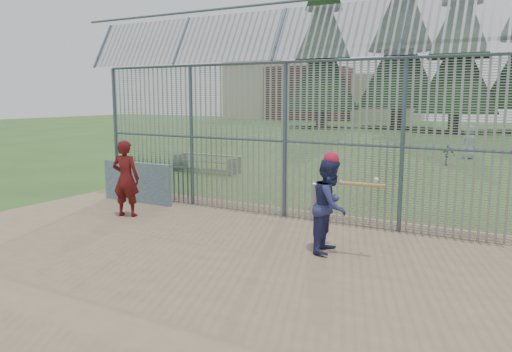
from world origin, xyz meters
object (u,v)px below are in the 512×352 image
Objects in this scene: batter at (330,206)px; bleacher at (206,163)px; trash_can at (321,197)px; dugout_wall at (137,182)px; onlooker at (126,178)px.

batter reaches higher than bleacher.
trash_can is 0.27× the size of bleacher.
batter is at bearing -64.98° from trash_can.
onlooker is at bearing -55.77° from dugout_wall.
trash_can is at bearing 19.37° from dugout_wall.
batter is at bearing 161.88° from onlooker.
batter is 0.64× the size of bleacher.
trash_can reaches higher than bleacher.
onlooker reaches higher than batter.
trash_can is (4.15, 3.25, -0.65)m from onlooker.
batter is 3.88m from trash_can.
batter is (6.76, -1.67, 0.36)m from dugout_wall.
trash_can is at bearing -157.88° from onlooker.
dugout_wall is 1.24× the size of onlooker.
trash_can is at bearing 19.80° from batter.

